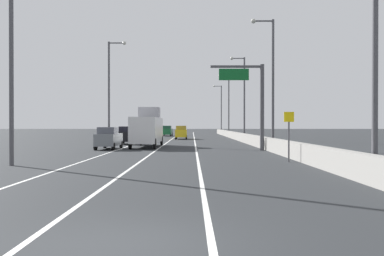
{
  "coord_description": "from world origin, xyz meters",
  "views": [
    {
      "loc": [
        1.13,
        -7.77,
        2.22
      ],
      "look_at": [
        1.34,
        40.36,
        1.86
      ],
      "focal_mm": 39.31,
      "sensor_mm": 36.0,
      "label": 1
    }
  ],
  "objects_px": {
    "car_black_1": "(125,135)",
    "car_yellow_2": "(179,132)",
    "lamp_post_right_third": "(241,93)",
    "car_gray_0": "(107,138)",
    "overhead_sign_gantry": "(252,96)",
    "lamp_post_right_fifth": "(219,106)",
    "lamp_post_right_fourth": "(226,102)",
    "car_silver_4": "(154,131)",
    "car_green_3": "(165,131)",
    "box_truck": "(146,129)",
    "speed_advisory_sign": "(287,133)",
    "lamp_post_right_near": "(368,12)",
    "lamp_post_left_mid": "(109,86)",
    "lamp_post_left_near": "(13,42)",
    "lamp_post_right_second": "(269,76)"
  },
  "relations": [
    {
      "from": "car_black_1",
      "to": "car_yellow_2",
      "type": "bearing_deg",
      "value": 71.4
    },
    {
      "from": "lamp_post_right_third",
      "to": "car_gray_0",
      "type": "relative_size",
      "value": 2.56
    },
    {
      "from": "overhead_sign_gantry",
      "to": "lamp_post_right_fifth",
      "type": "height_order",
      "value": "lamp_post_right_fifth"
    },
    {
      "from": "overhead_sign_gantry",
      "to": "lamp_post_right_fourth",
      "type": "bearing_deg",
      "value": 88.01
    },
    {
      "from": "car_black_1",
      "to": "car_silver_4",
      "type": "height_order",
      "value": "car_black_1"
    },
    {
      "from": "car_gray_0",
      "to": "car_green_3",
      "type": "xyz_separation_m",
      "value": [
        2.71,
        44.64,
        0.02
      ]
    },
    {
      "from": "car_black_1",
      "to": "box_truck",
      "type": "xyz_separation_m",
      "value": [
        2.98,
        -6.27,
        0.83
      ]
    },
    {
      "from": "speed_advisory_sign",
      "to": "lamp_post_right_third",
      "type": "distance_m",
      "value": 35.25
    },
    {
      "from": "car_green_3",
      "to": "lamp_post_right_fourth",
      "type": "bearing_deg",
      "value": -6.84
    },
    {
      "from": "lamp_post_right_near",
      "to": "lamp_post_left_mid",
      "type": "height_order",
      "value": "same"
    },
    {
      "from": "lamp_post_right_third",
      "to": "lamp_post_left_near",
      "type": "distance_m",
      "value": 40.8
    },
    {
      "from": "car_black_1",
      "to": "car_gray_0",
      "type": "bearing_deg",
      "value": -91.03
    },
    {
      "from": "lamp_post_left_near",
      "to": "car_gray_0",
      "type": "distance_m",
      "value": 16.64
    },
    {
      "from": "car_gray_0",
      "to": "car_black_1",
      "type": "relative_size",
      "value": 1.14
    },
    {
      "from": "lamp_post_right_near",
      "to": "car_green_3",
      "type": "relative_size",
      "value": 2.62
    },
    {
      "from": "car_silver_4",
      "to": "box_truck",
      "type": "bearing_deg",
      "value": -86.03
    },
    {
      "from": "lamp_post_right_second",
      "to": "lamp_post_left_near",
      "type": "bearing_deg",
      "value": -137.23
    },
    {
      "from": "lamp_post_right_near",
      "to": "box_truck",
      "type": "distance_m",
      "value": 28.07
    },
    {
      "from": "lamp_post_left_mid",
      "to": "car_black_1",
      "type": "relative_size",
      "value": 2.91
    },
    {
      "from": "lamp_post_right_fifth",
      "to": "car_yellow_2",
      "type": "height_order",
      "value": "lamp_post_right_fifth"
    },
    {
      "from": "lamp_post_right_near",
      "to": "lamp_post_right_second",
      "type": "xyz_separation_m",
      "value": [
        0.06,
        21.57,
        0.0
      ]
    },
    {
      "from": "lamp_post_left_near",
      "to": "box_truck",
      "type": "distance_m",
      "value": 20.37
    },
    {
      "from": "box_truck",
      "to": "lamp_post_right_third",
      "type": "bearing_deg",
      "value": 57.0
    },
    {
      "from": "speed_advisory_sign",
      "to": "lamp_post_right_fifth",
      "type": "distance_m",
      "value": 78.17
    },
    {
      "from": "car_yellow_2",
      "to": "car_green_3",
      "type": "relative_size",
      "value": 1.04
    },
    {
      "from": "lamp_post_left_near",
      "to": "car_gray_0",
      "type": "bearing_deg",
      "value": 82.6
    },
    {
      "from": "lamp_post_right_near",
      "to": "lamp_post_left_mid",
      "type": "xyz_separation_m",
      "value": [
        -16.57,
        31.88,
        0.0
      ]
    },
    {
      "from": "overhead_sign_gantry",
      "to": "car_gray_0",
      "type": "distance_m",
      "value": 13.64
    },
    {
      "from": "lamp_post_right_fourth",
      "to": "car_black_1",
      "type": "relative_size",
      "value": 2.91
    },
    {
      "from": "lamp_post_left_near",
      "to": "car_black_1",
      "type": "xyz_separation_m",
      "value": [
        2.19,
        25.36,
        -5.74
      ]
    },
    {
      "from": "lamp_post_right_fourth",
      "to": "car_black_1",
      "type": "distance_m",
      "value": 36.77
    },
    {
      "from": "lamp_post_right_second",
      "to": "lamp_post_right_near",
      "type": "bearing_deg",
      "value": -90.15
    },
    {
      "from": "lamp_post_right_fifth",
      "to": "car_gray_0",
      "type": "distance_m",
      "value": 66.66
    },
    {
      "from": "speed_advisory_sign",
      "to": "car_gray_0",
      "type": "height_order",
      "value": "speed_advisory_sign"
    },
    {
      "from": "car_yellow_2",
      "to": "car_silver_4",
      "type": "height_order",
      "value": "car_yellow_2"
    },
    {
      "from": "lamp_post_right_fifth",
      "to": "car_silver_4",
      "type": "height_order",
      "value": "lamp_post_right_fifth"
    },
    {
      "from": "lamp_post_left_mid",
      "to": "car_black_1",
      "type": "height_order",
      "value": "lamp_post_left_mid"
    },
    {
      "from": "car_gray_0",
      "to": "lamp_post_right_fourth",
      "type": "bearing_deg",
      "value": 71.39
    },
    {
      "from": "car_black_1",
      "to": "car_silver_4",
      "type": "relative_size",
      "value": 1.01
    },
    {
      "from": "lamp_post_right_fifth",
      "to": "car_green_3",
      "type": "bearing_deg",
      "value": -120.55
    },
    {
      "from": "speed_advisory_sign",
      "to": "lamp_post_right_third",
      "type": "height_order",
      "value": "lamp_post_right_third"
    },
    {
      "from": "lamp_post_left_mid",
      "to": "speed_advisory_sign",
      "type": "bearing_deg",
      "value": -57.14
    },
    {
      "from": "car_silver_4",
      "to": "lamp_post_right_fifth",
      "type": "bearing_deg",
      "value": 44.36
    },
    {
      "from": "lamp_post_left_near",
      "to": "speed_advisory_sign",
      "type": "bearing_deg",
      "value": 8.38
    },
    {
      "from": "overhead_sign_gantry",
      "to": "speed_advisory_sign",
      "type": "height_order",
      "value": "overhead_sign_gantry"
    },
    {
      "from": "lamp_post_right_fifth",
      "to": "box_truck",
      "type": "bearing_deg",
      "value": -100.6
    },
    {
      "from": "speed_advisory_sign",
      "to": "lamp_post_right_fifth",
      "type": "bearing_deg",
      "value": 89.14
    },
    {
      "from": "lamp_post_right_fourth",
      "to": "car_yellow_2",
      "type": "height_order",
      "value": "lamp_post_right_fourth"
    },
    {
      "from": "car_gray_0",
      "to": "car_green_3",
      "type": "distance_m",
      "value": 44.72
    },
    {
      "from": "lamp_post_right_third",
      "to": "box_truck",
      "type": "distance_m",
      "value": 22.08
    }
  ]
}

